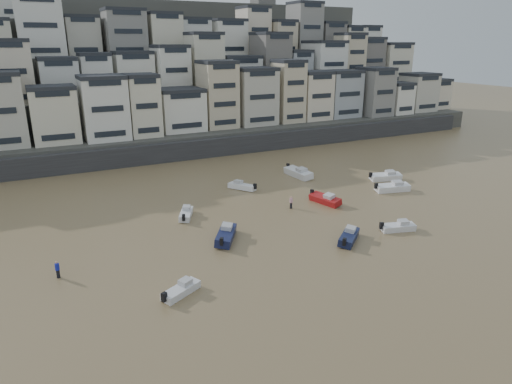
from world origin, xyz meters
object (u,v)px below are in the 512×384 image
boat_c (226,233)px  person_pink (291,202)px  boat_b (398,226)px  boat_h (242,185)px  boat_i (298,171)px  person_blue (58,269)px  boat_j (181,289)px  boat_e (325,198)px  boat_g (386,176)px  boat_a (349,235)px  boat_f (186,213)px  boat_d (392,186)px

boat_c → person_pink: size_ratio=3.33×
boat_b → boat_h: bearing=128.8°
boat_i → person_blue: size_ratio=3.71×
boat_j → person_pink: bearing=7.8°
boat_e → boat_h: (-7.47, 10.97, -0.07)m
boat_g → boat_h: boat_g is taller
boat_h → boat_b: bearing=168.5°
person_pink → boat_g: bearing=11.9°
boat_a → boat_e: size_ratio=0.98×
boat_c → person_blue: 17.61m
boat_a → boat_j: bearing=146.6°
boat_b → boat_e: size_ratio=0.85×
boat_j → person_pink: (20.04, 14.39, 0.29)m
boat_c → boat_h: 18.62m
boat_h → boat_i: (11.20, 1.90, 0.23)m
boat_g → boat_f: bearing=-162.9°
boat_f → boat_g: size_ratio=0.83×
boat_f → boat_h: bearing=-31.5°
boat_a → boat_g: (20.10, 16.29, 0.06)m
boat_c → boat_g: boat_c is taller
boat_g → person_pink: person_pink is taller
boat_j → boat_b: bearing=-23.5°
boat_c → boat_f: size_ratio=1.26×
boat_e → boat_c: bearing=-86.5°
boat_b → boat_c: boat_c is taller
boat_b → boat_i: bearing=102.3°
boat_j → boat_d: bearing=-7.6°
boat_e → boat_i: boat_i is taller
boat_a → boat_f: bearing=92.0°
boat_j → person_blue: (-9.40, 8.17, 0.29)m
boat_b → boat_c: (-19.13, 6.85, 0.18)m
boat_c → boat_a: bearing=-85.7°
boat_e → person_blue: person_blue is taller
boat_e → boat_j: size_ratio=1.23×
boat_d → boat_i: 15.46m
boat_d → boat_e: bearing=-166.7°
boat_d → boat_e: (-12.08, 0.15, -0.06)m
boat_d → person_pink: person_pink is taller
boat_a → boat_d: bearing=-6.2°
boat_d → person_blue: bearing=-159.1°
boat_j → boat_a: bearing=-21.2°
boat_b → boat_h: (-9.55, 22.82, 0.04)m
boat_j → person_pink: person_pink is taller
boat_a → boat_e: (4.93, 11.57, 0.01)m
boat_f → person_blue: bearing=146.9°
boat_d → boat_h: (-19.55, 11.11, -0.13)m
boat_a → person_pink: (-0.28, 12.00, 0.17)m
boat_h → boat_j: bearing=110.3°
boat_e → boat_g: size_ratio=0.94×
boat_c → boat_f: boat_c is taller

